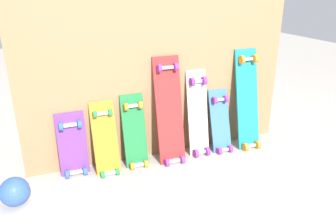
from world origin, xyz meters
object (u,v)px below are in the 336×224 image
(skateboard_purple, at_px, (73,148))
(skateboard_teal, at_px, (248,103))
(skateboard_orange, at_px, (106,143))
(rubber_ball, at_px, (15,192))
(skateboard_white, at_px, (198,117))
(skateboard_blue, at_px, (221,125))
(skateboard_red, at_px, (170,115))
(skateboard_green, at_px, (135,135))

(skateboard_purple, distance_m, skateboard_teal, 1.52)
(skateboard_orange, xyz_separation_m, rubber_ball, (-0.66, -0.21, -0.14))
(skateboard_white, bearing_deg, skateboard_blue, -4.40)
(skateboard_red, relative_size, skateboard_teal, 1.00)
(skateboard_purple, height_order, skateboard_blue, skateboard_blue)
(skateboard_red, bearing_deg, skateboard_white, 4.48)
(skateboard_white, height_order, skateboard_teal, skateboard_teal)
(skateboard_teal, bearing_deg, skateboard_orange, 179.61)
(skateboard_orange, bearing_deg, rubber_ball, -162.22)
(skateboard_orange, relative_size, skateboard_white, 0.80)
(skateboard_green, xyz_separation_m, skateboard_white, (0.56, -0.00, 0.08))
(skateboard_teal, bearing_deg, rubber_ball, -173.99)
(rubber_ball, bearing_deg, skateboard_teal, 6.01)
(skateboard_orange, height_order, skateboard_red, skateboard_red)
(skateboard_orange, distance_m, skateboard_blue, 1.01)
(rubber_ball, bearing_deg, skateboard_red, 9.87)
(skateboard_green, distance_m, skateboard_red, 0.32)
(skateboard_orange, distance_m, skateboard_white, 0.80)
(skateboard_white, height_order, skateboard_blue, skateboard_white)
(skateboard_red, xyz_separation_m, skateboard_teal, (0.73, -0.00, 0.01))
(skateboard_red, xyz_separation_m, rubber_ball, (-1.18, -0.21, -0.30))
(skateboard_red, height_order, skateboard_white, skateboard_red)
(skateboard_green, relative_size, skateboard_red, 0.70)
(skateboard_green, bearing_deg, skateboard_teal, -1.47)
(skateboard_blue, height_order, skateboard_teal, skateboard_teal)
(skateboard_teal, bearing_deg, skateboard_red, 179.69)
(skateboard_blue, xyz_separation_m, rubber_ball, (-1.66, -0.21, -0.13))
(skateboard_green, distance_m, skateboard_blue, 0.77)
(skateboard_purple, xyz_separation_m, skateboard_red, (0.77, -0.05, 0.18))
(skateboard_blue, bearing_deg, skateboard_teal, -1.92)
(skateboard_red, bearing_deg, skateboard_orange, 179.50)
(skateboard_white, bearing_deg, skateboard_green, 179.86)
(skateboard_purple, distance_m, skateboard_orange, 0.25)
(skateboard_purple, relative_size, skateboard_blue, 0.92)
(skateboard_orange, distance_m, rubber_ball, 0.70)
(skateboard_teal, bearing_deg, skateboard_blue, 178.08)
(skateboard_orange, relative_size, skateboard_green, 0.96)
(skateboard_orange, height_order, rubber_ball, skateboard_orange)
(skateboard_orange, relative_size, rubber_ball, 3.19)
(skateboard_white, relative_size, skateboard_blue, 1.30)
(skateboard_orange, xyz_separation_m, skateboard_white, (0.79, 0.02, 0.09))
(skateboard_teal, xyz_separation_m, rubber_ball, (-1.92, -0.20, -0.30))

